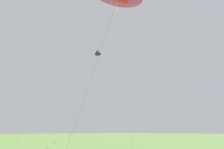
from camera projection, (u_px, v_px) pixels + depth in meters
name	position (u px, v px, depth m)	size (l,w,h in m)	color
small_kite_tiny_distant	(122.00, 29.00, 25.18)	(4.48, 1.68, 17.53)	white
small_kite_delta_white	(98.00, 52.00, 36.04)	(1.72, 1.66, 16.54)	black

